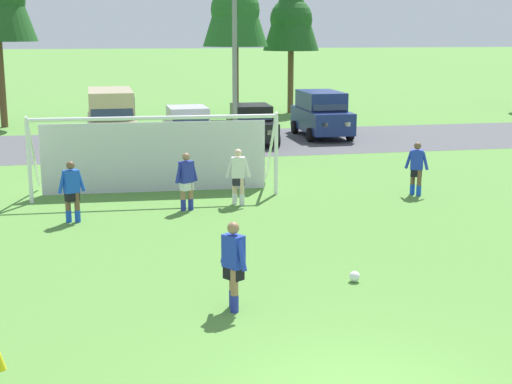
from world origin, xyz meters
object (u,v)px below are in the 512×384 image
Objects in this scene: parked_car_slot_far_left at (111,118)px; parked_car_slot_center_left at (252,124)px; player_striker_near at (234,266)px; player_midfield_center at (416,169)px; player_winger_left at (187,182)px; player_defender_far at (72,192)px; parked_car_slot_left at (188,126)px; soccer_goal at (155,152)px; street_lamp at (239,50)px; player_winger_right at (238,177)px; soccer_ball at (355,277)px; parked_car_slot_center at (322,114)px.

parked_car_slot_far_left is 6.23m from parked_car_slot_center_left.
player_striker_near is 20.32m from parked_car_slot_center_left.
player_midfield_center is 7.15m from player_winger_left.
player_midfield_center is at bearing -76.12° from parked_car_slot_center_left.
player_defender_far is 0.39× the size of parked_car_slot_left.
player_winger_left is at bearing -80.63° from parked_car_slot_far_left.
soccer_goal is 0.91× the size of street_lamp.
soccer_goal is 3.08m from player_winger_right.
parked_car_slot_left reaches higher than player_striker_near.
soccer_ball is 18.97m from parked_car_slot_center_left.
parked_car_slot_far_left is 3.33m from parked_car_slot_left.
parked_car_slot_center is at bearing 86.50° from player_midfield_center.
parked_car_slot_left is (1.36, 11.84, 0.05)m from player_winger_left.
parked_car_slot_center is at bearing 13.69° from parked_car_slot_left.
parked_car_slot_center reaches higher than player_midfield_center.
street_lamp is (4.91, -3.55, 2.91)m from parked_car_slot_far_left.
parked_car_slot_center is at bearing 63.98° from player_winger_right.
soccer_ball is at bearing -104.64° from parked_car_slot_center.
parked_car_slot_left is at bearing 93.98° from soccer_ball.
player_winger_left is 15.60m from parked_car_slot_center.
soccer_goal is 7.43m from street_lamp.
parked_car_slot_far_left reaches higher than soccer_ball.
soccer_ball is at bearing -86.02° from parked_car_slot_left.
street_lamp is (6.08, 8.91, 3.42)m from player_defender_far.
parked_car_slot_far_left is 10.00m from parked_car_slot_center.
soccer_goal is at bearing -117.04° from parked_car_slot_center_left.
player_winger_left is at bearing -175.53° from player_midfield_center.
soccer_goal is 4.57× the size of player_midfield_center.
parked_car_slot_left is at bearing 1.96° from parked_car_slot_far_left.
soccer_goal is at bearing 52.91° from player_defender_far.
player_midfield_center and player_winger_right have the same top height.
parked_car_slot_left reaches higher than player_winger_left.
player_midfield_center is at bearing -50.95° from parked_car_slot_far_left.
player_defender_far is at bearing -109.52° from parked_car_slot_left.
street_lamp is (1.44, 7.80, 3.42)m from player_winger_right.
parked_car_slot_far_left is at bearing 84.66° from player_defender_far.
soccer_ball is 0.03× the size of street_lamp.
player_midfield_center is 11.95m from parked_car_slot_center_left.
parked_car_slot_center_left is 0.93× the size of parked_car_slot_center.
player_striker_near is at bearing -93.96° from parked_car_slot_left.
street_lamp reaches higher than parked_car_slot_center.
player_midfield_center is 0.34× the size of parked_car_slot_far_left.
player_winger_left is at bearing -74.01° from soccer_goal.
parked_car_slot_center_left is at bearing 103.88° from player_midfield_center.
parked_car_slot_far_left is 1.13× the size of parked_car_slot_center_left.
player_winger_left is 0.20× the size of street_lamp.
street_lamp is (0.33, 14.90, 4.14)m from soccer_ball.
parked_car_slot_left reaches higher than soccer_ball.
parked_car_slot_left is (1.35, 19.55, 0.05)m from player_striker_near.
parked_car_slot_left is at bearing 117.08° from player_midfield_center.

